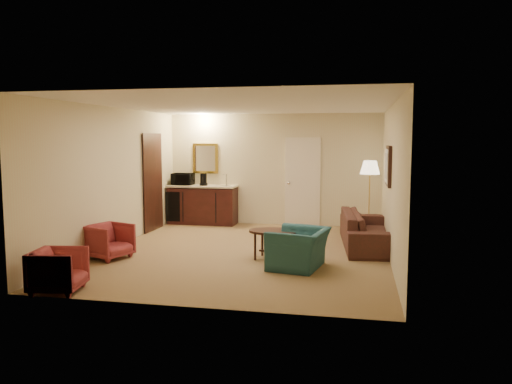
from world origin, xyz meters
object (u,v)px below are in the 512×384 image
at_px(teal_armchair, 299,242).
at_px(floor_lamp, 369,197).
at_px(coffee_table, 274,245).
at_px(coffee_maker, 204,179).
at_px(waste_bin, 229,220).
at_px(wetbar_cabinet, 203,205).
at_px(rose_chair_near, 109,239).
at_px(rose_chair_far, 58,268).
at_px(microwave, 183,178).
at_px(sofa, 368,224).

height_order(teal_armchair, floor_lamp, floor_lamp).
bearing_deg(coffee_table, coffee_maker, 125.43).
xyz_separation_m(waste_bin, coffee_maker, (-0.61, 0.03, 0.93)).
xyz_separation_m(wetbar_cabinet, rose_chair_near, (-0.50, -3.65, -0.13)).
relative_size(teal_armchair, rose_chair_far, 1.48).
bearing_deg(microwave, floor_lamp, -3.25).
xyz_separation_m(wetbar_cabinet, waste_bin, (0.65, -0.07, -0.33)).
bearing_deg(coffee_maker, waste_bin, -0.04).
distance_m(rose_chair_near, coffee_maker, 3.72).
bearing_deg(rose_chair_near, waste_bin, 2.03).
relative_size(teal_armchair, coffee_maker, 3.26).
relative_size(teal_armchair, microwave, 1.90).
distance_m(sofa, coffee_table, 2.02).
height_order(teal_armchair, coffee_maker, coffee_maker).
bearing_deg(coffee_maker, teal_armchair, -50.69).
bearing_deg(rose_chair_near, sofa, -47.71).
height_order(sofa, coffee_table, sofa).
distance_m(sofa, rose_chair_far, 5.44).
relative_size(sofa, teal_armchair, 2.38).
distance_m(sofa, waste_bin, 3.64).
bearing_deg(wetbar_cabinet, microwave, 177.86).
bearing_deg(floor_lamp, teal_armchair, -109.92).
xyz_separation_m(rose_chair_far, waste_bin, (0.90, 5.43, -0.19)).
bearing_deg(teal_armchair, coffee_table, -124.62).
bearing_deg(rose_chair_far, teal_armchair, -67.01).
xyz_separation_m(coffee_table, floor_lamp, (1.60, 2.66, 0.54)).
bearing_deg(waste_bin, microwave, 175.59).
bearing_deg(wetbar_cabinet, rose_chair_far, -92.60).
bearing_deg(sofa, rose_chair_far, 126.60).
height_order(wetbar_cabinet, rose_chair_far, wetbar_cabinet).
distance_m(teal_armchair, rose_chair_near, 3.22).
xyz_separation_m(floor_lamp, microwave, (-4.35, 0.50, 0.30)).
bearing_deg(sofa, microwave, 61.03).
relative_size(rose_chair_near, coffee_maker, 2.25).
xyz_separation_m(wetbar_cabinet, teal_armchair, (2.71, -3.62, -0.05)).
relative_size(rose_chair_far, floor_lamp, 0.41).
bearing_deg(floor_lamp, sofa, -92.07).
distance_m(teal_armchair, waste_bin, 4.12).
xyz_separation_m(teal_armchair, coffee_table, (-0.46, 0.47, -0.17)).
bearing_deg(waste_bin, coffee_maker, 177.44).
bearing_deg(waste_bin, floor_lamp, -7.41).
bearing_deg(floor_lamp, microwave, 173.38).
bearing_deg(rose_chair_far, rose_chair_near, -1.67).
distance_m(wetbar_cabinet, rose_chair_near, 3.68).
bearing_deg(coffee_maker, coffee_table, -52.05).
distance_m(floor_lamp, waste_bin, 3.29).
xyz_separation_m(wetbar_cabinet, rose_chair_far, (-0.25, -5.50, -0.14)).
bearing_deg(floor_lamp, coffee_maker, 173.37).
relative_size(sofa, rose_chair_near, 3.46).
distance_m(teal_armchair, microwave, 4.90).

